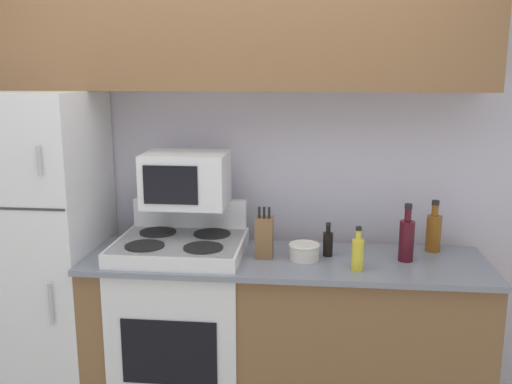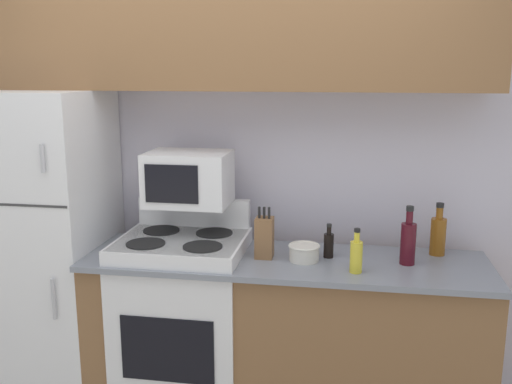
% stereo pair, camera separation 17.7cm
% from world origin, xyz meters
% --- Properties ---
extents(wall_back, '(8.00, 0.05, 2.55)m').
position_xyz_m(wall_back, '(0.00, 0.70, 1.27)').
color(wall_back, silver).
rests_on(wall_back, ground_plane).
extents(lower_cabinets, '(2.08, 0.61, 0.88)m').
position_xyz_m(lower_cabinets, '(0.32, 0.28, 0.44)').
color(lower_cabinets, brown).
rests_on(lower_cabinets, ground_plane).
extents(refrigerator, '(0.63, 0.69, 1.73)m').
position_xyz_m(refrigerator, '(-1.04, 0.33, 0.87)').
color(refrigerator, white).
rests_on(refrigerator, ground_plane).
extents(upper_cabinets, '(2.72, 0.35, 0.57)m').
position_xyz_m(upper_cabinets, '(0.00, 0.50, 2.02)').
color(upper_cabinets, brown).
rests_on(upper_cabinets, refrigerator).
extents(stove, '(0.67, 0.59, 1.12)m').
position_xyz_m(stove, '(-0.24, 0.27, 0.50)').
color(stove, white).
rests_on(stove, ground_plane).
extents(microwave, '(0.44, 0.34, 0.29)m').
position_xyz_m(microwave, '(-0.22, 0.38, 1.27)').
color(microwave, white).
rests_on(microwave, stove).
extents(knife_block, '(0.09, 0.10, 0.27)m').
position_xyz_m(knife_block, '(0.21, 0.27, 0.99)').
color(knife_block, brown).
rests_on(knife_block, lower_cabinets).
extents(bowl, '(0.16, 0.16, 0.08)m').
position_xyz_m(bowl, '(0.42, 0.25, 0.93)').
color(bowl, silver).
rests_on(bowl, lower_cabinets).
extents(bottle_wine_red, '(0.08, 0.08, 0.30)m').
position_xyz_m(bottle_wine_red, '(0.93, 0.28, 1.00)').
color(bottle_wine_red, '#470F19').
rests_on(bottle_wine_red, lower_cabinets).
extents(bottle_soy_sauce, '(0.05, 0.05, 0.18)m').
position_xyz_m(bottle_soy_sauce, '(0.54, 0.32, 0.95)').
color(bottle_soy_sauce, black).
rests_on(bottle_soy_sauce, lower_cabinets).
extents(bottle_cooking_spray, '(0.06, 0.06, 0.22)m').
position_xyz_m(bottle_cooking_spray, '(0.68, 0.12, 0.97)').
color(bottle_cooking_spray, gold).
rests_on(bottle_cooking_spray, lower_cabinets).
extents(bottle_whiskey, '(0.08, 0.08, 0.28)m').
position_xyz_m(bottle_whiskey, '(1.10, 0.46, 0.99)').
color(bottle_whiskey, brown).
rests_on(bottle_whiskey, lower_cabinets).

